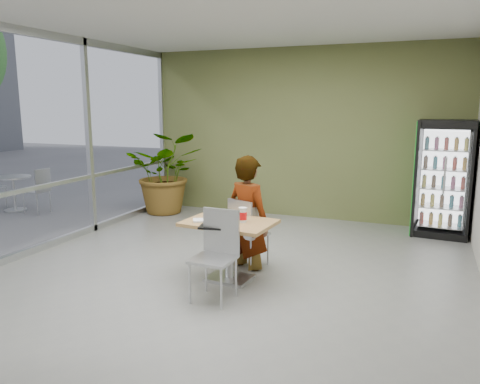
# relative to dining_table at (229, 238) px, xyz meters

# --- Properties ---
(ground) EXTENTS (7.00, 7.00, 0.00)m
(ground) POSITION_rel_dining_table_xyz_m (-0.09, 0.08, -0.54)
(ground) COLOR slate
(ground) RESTS_ON ground
(room_envelope) EXTENTS (6.00, 7.00, 3.20)m
(room_envelope) POSITION_rel_dining_table_xyz_m (-0.09, 0.08, 1.06)
(room_envelope) COLOR beige
(room_envelope) RESTS_ON ground
(storefront_frame) EXTENTS (0.10, 7.00, 3.20)m
(storefront_frame) POSITION_rel_dining_table_xyz_m (-3.09, 0.08, 1.06)
(storefront_frame) COLOR #B0B2B5
(storefront_frame) RESTS_ON ground
(dining_table) EXTENTS (1.11, 0.82, 0.75)m
(dining_table) POSITION_rel_dining_table_xyz_m (0.00, 0.00, 0.00)
(dining_table) COLOR tan
(dining_table) RESTS_ON ground
(chair_far) EXTENTS (0.53, 0.53, 0.93)m
(chair_far) POSITION_rel_dining_table_xyz_m (0.01, 0.51, 0.01)
(chair_far) COLOR #B0B2B5
(chair_far) RESTS_ON ground
(chair_near) EXTENTS (0.46, 0.46, 1.00)m
(chair_near) POSITION_rel_dining_table_xyz_m (0.08, -0.53, 0.05)
(chair_near) COLOR #B0B2B5
(chair_near) RESTS_ON ground
(seated_woman) EXTENTS (0.78, 0.64, 1.80)m
(seated_woman) POSITION_rel_dining_table_xyz_m (0.04, 0.55, 0.06)
(seated_woman) COLOR black
(seated_woman) RESTS_ON ground
(pizza_plate) EXTENTS (0.32, 0.24, 0.03)m
(pizza_plate) POSITION_rel_dining_table_xyz_m (-0.08, 0.08, 0.23)
(pizza_plate) COLOR silver
(pizza_plate) RESTS_ON dining_table
(soda_cup) EXTENTS (0.10, 0.10, 0.18)m
(soda_cup) POSITION_rel_dining_table_xyz_m (0.17, 0.02, 0.30)
(soda_cup) COLOR silver
(soda_cup) RESTS_ON dining_table
(napkin_stack) EXTENTS (0.23, 0.23, 0.02)m
(napkin_stack) POSITION_rel_dining_table_xyz_m (-0.33, -0.13, 0.22)
(napkin_stack) COLOR silver
(napkin_stack) RESTS_ON dining_table
(cafeteria_tray) EXTENTS (0.45, 0.36, 0.02)m
(cafeteria_tray) POSITION_rel_dining_table_xyz_m (-0.02, -0.31, 0.22)
(cafeteria_tray) COLOR black
(cafeteria_tray) RESTS_ON dining_table
(beverage_fridge) EXTENTS (0.92, 0.73, 1.91)m
(beverage_fridge) POSITION_rel_dining_table_xyz_m (2.45, 3.18, 0.42)
(beverage_fridge) COLOR black
(beverage_fridge) RESTS_ON ground
(potted_plant) EXTENTS (1.83, 1.73, 1.62)m
(potted_plant) POSITION_rel_dining_table_xyz_m (-2.61, 2.93, 0.27)
(potted_plant) COLOR #30702C
(potted_plant) RESTS_ON ground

